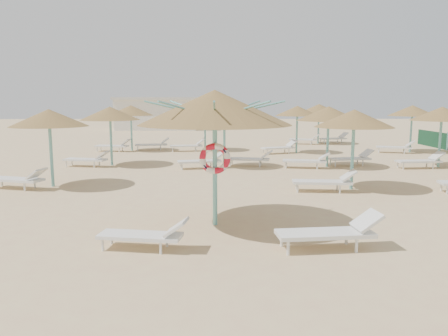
{
  "coord_description": "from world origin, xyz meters",
  "views": [
    {
      "loc": [
        0.21,
        -9.87,
        2.99
      ],
      "look_at": [
        0.35,
        0.94,
        1.3
      ],
      "focal_mm": 35.0,
      "sensor_mm": 36.0,
      "label": 1
    }
  ],
  "objects": [
    {
      "name": "main_palapa",
      "position": [
        0.13,
        0.36,
        2.81
      ],
      "size": [
        3.6,
        3.6,
        3.22
      ],
      "color": "#66B1AF",
      "rests_on": "ground"
    },
    {
      "name": "lounger_main_b",
      "position": [
        2.5,
        -1.41,
        0.36
      ],
      "size": [
        2.15,
        0.83,
        0.76
      ],
      "rotation": [
        0.0,
        0.0,
        0.1
      ],
      "color": "white",
      "rests_on": "ground"
    },
    {
      "name": "ground",
      "position": [
        0.0,
        0.0,
        0.0
      ],
      "size": [
        120.0,
        120.0,
        0.0
      ],
      "primitive_type": "plane",
      "color": "tan",
      "rests_on": "ground"
    },
    {
      "name": "service_hut",
      "position": [
        -6.0,
        35.0,
        1.64
      ],
      "size": [
        8.4,
        4.4,
        3.25
      ],
      "color": "silver",
      "rests_on": "ground"
    },
    {
      "name": "lounger_main_a",
      "position": [
        -1.24,
        -1.39,
        0.31
      ],
      "size": [
        1.87,
        0.82,
        0.66
      ],
      "rotation": [
        0.0,
        0.0,
        -0.16
      ],
      "color": "white",
      "rests_on": "ground"
    },
    {
      "name": "palapa_field",
      "position": [
        3.29,
        11.47,
        2.31
      ],
      "size": [
        20.35,
        18.56,
        2.72
      ],
      "color": "#66B1AF",
      "rests_on": "ground"
    }
  ]
}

